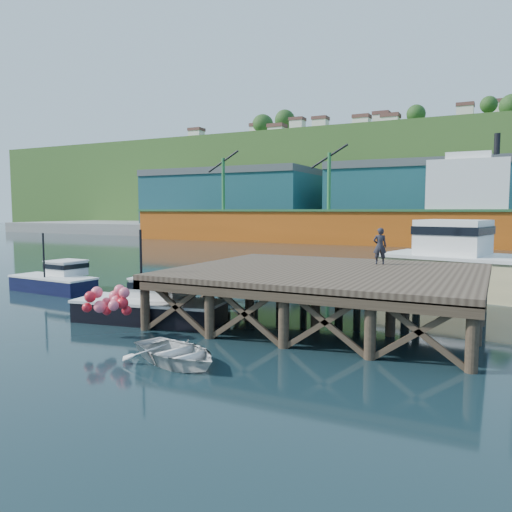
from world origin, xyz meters
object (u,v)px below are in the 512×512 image
Objects in this scene: trawler at (502,265)px; dockworker at (380,246)px; dinghy at (176,352)px; boat_navy at (56,279)px; boat_black at (153,304)px.

trawler reaches higher than dockworker.
dockworker is at bearing -116.44° from trawler.
dockworker is at bearing 0.95° from dinghy.
boat_navy is at bearing -12.15° from dockworker.
boat_black reaches higher than dinghy.
boat_black is 10.21m from dockworker.
trawler is at bearing 24.74° from boat_navy.
trawler reaches higher than boat_black.
boat_black is 0.48× the size of trawler.
trawler reaches higher than dinghy.
dockworker is (-4.94, -5.98, 1.22)m from trawler.
boat_black is (9.50, -3.63, 0.03)m from boat_navy.
dinghy is at bearing -25.96° from boat_navy.
dockworker reaches higher than dinghy.
dockworker is at bearing 12.04° from boat_navy.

